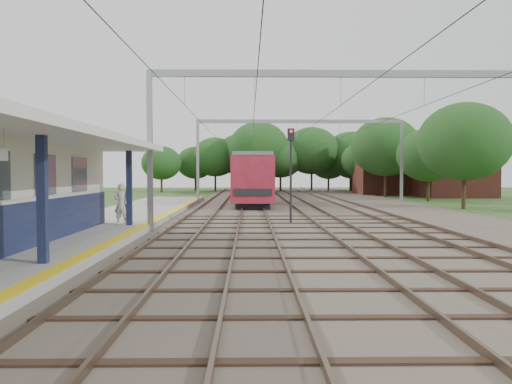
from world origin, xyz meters
name	(u,v)px	position (x,y,z in m)	size (l,w,h in m)	color
ground	(305,371)	(0.00, 0.00, 0.00)	(160.00, 160.00, 0.00)	#2D4C1E
ballast_bed	(314,207)	(4.00, 30.00, 0.05)	(18.00, 90.00, 0.10)	#473D33
platform	(85,232)	(-7.50, 14.00, 0.17)	(5.00, 52.00, 0.35)	gray
yellow_stripe	(140,227)	(-5.25, 14.00, 0.35)	(0.45, 52.00, 0.01)	yellow
rail_tracks	(280,206)	(1.50, 30.00, 0.18)	(11.80, 88.00, 0.15)	brown
catenary_system	(314,127)	(3.39, 25.28, 5.51)	(17.22, 88.00, 7.00)	gray
tree_band	(285,154)	(3.84, 57.12, 4.92)	(31.72, 30.88, 8.82)	#382619
house_near	(454,169)	(21.00, 46.00, 2.99)	(7.00, 6.12, 7.89)	brown
house_far	(391,167)	(16.00, 52.00, 3.23)	(8.00, 6.12, 8.66)	brown
person	(121,204)	(-6.24, 15.00, 1.25)	(0.66, 0.43, 1.81)	silver
train	(251,177)	(-0.50, 44.92, 2.18)	(2.99, 37.20, 3.92)	black
signal_post	(291,162)	(1.35, 18.46, 3.15)	(0.37, 0.31, 4.81)	black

